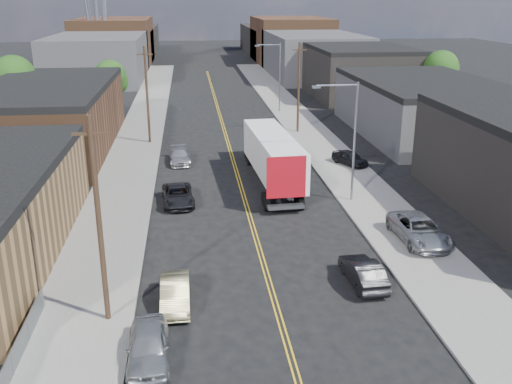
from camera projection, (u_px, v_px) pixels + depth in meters
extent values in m
plane|color=black|center=(219.00, 114.00, 75.22)|extent=(260.00, 260.00, 0.00)
cube|color=gold|center=(228.00, 141.00, 61.14)|extent=(0.32, 120.00, 0.01)
cube|color=slate|center=(138.00, 143.00, 60.06)|extent=(5.00, 140.00, 0.15)
cube|color=slate|center=(314.00, 138.00, 62.17)|extent=(5.00, 140.00, 0.15)
cube|color=#523421|center=(49.00, 119.00, 57.22)|extent=(12.00, 26.00, 6.00)
cube|color=black|center=(45.00, 86.00, 56.14)|extent=(12.00, 26.00, 0.60)
cube|color=navy|center=(479.00, 172.00, 38.19)|extent=(0.30, 20.00, 0.80)
cube|color=#333335|center=(423.00, 109.00, 63.63)|extent=(14.00, 24.00, 5.50)
cube|color=black|center=(426.00, 82.00, 62.63)|extent=(14.00, 24.00, 0.60)
cube|color=black|center=(357.00, 73.00, 87.79)|extent=(14.00, 22.00, 7.00)
cube|color=black|center=(359.00, 48.00, 86.54)|extent=(14.00, 22.00, 0.60)
cube|color=#333335|center=(99.00, 58.00, 104.54)|extent=(16.00, 30.00, 8.00)
cube|color=#333335|center=(313.00, 55.00, 108.99)|extent=(16.00, 30.00, 8.00)
cube|color=#523421|center=(115.00, 42.00, 127.68)|extent=(16.00, 26.00, 10.00)
cube|color=#523421|center=(290.00, 40.00, 132.13)|extent=(16.00, 26.00, 10.00)
cube|color=black|center=(124.00, 42.00, 146.94)|extent=(16.00, 40.00, 7.00)
cube|color=black|center=(277.00, 40.00, 151.39)|extent=(16.00, 40.00, 7.00)
cylinder|color=gray|center=(354.00, 144.00, 41.79)|extent=(0.18, 0.18, 9.00)
cylinder|color=gray|center=(337.00, 85.00, 40.22)|extent=(3.00, 0.12, 0.12)
cube|color=gray|center=(316.00, 87.00, 40.08)|extent=(0.60, 0.25, 0.18)
cylinder|color=gray|center=(280.00, 78.00, 74.64)|extent=(0.18, 0.18, 9.00)
cylinder|color=gray|center=(269.00, 45.00, 73.07)|extent=(3.00, 0.12, 0.12)
cube|color=gray|center=(257.00, 46.00, 72.93)|extent=(0.60, 0.25, 0.18)
cylinder|color=black|center=(99.00, 224.00, 25.75)|extent=(0.26, 0.26, 10.00)
cube|color=black|center=(91.00, 134.00, 24.37)|extent=(1.60, 0.12, 0.12)
cylinder|color=black|center=(147.00, 96.00, 58.60)|extent=(0.26, 0.26, 10.00)
cube|color=black|center=(145.00, 54.00, 57.23)|extent=(1.60, 0.12, 0.12)
cylinder|color=black|center=(299.00, 89.00, 63.24)|extent=(0.26, 0.26, 10.00)
cube|color=black|center=(299.00, 50.00, 61.86)|extent=(1.60, 0.12, 0.12)
cylinder|color=black|center=(18.00, 108.00, 67.13)|extent=(0.36, 0.36, 4.50)
sphere|color=#13330D|center=(14.00, 77.00, 65.95)|extent=(5.04, 5.04, 5.04)
sphere|color=#13330D|center=(21.00, 84.00, 66.59)|extent=(3.96, 3.96, 3.96)
sphere|color=#13330D|center=(9.00, 83.00, 65.72)|extent=(3.60, 3.60, 3.60)
cylinder|color=black|center=(112.00, 99.00, 74.93)|extent=(0.36, 0.36, 3.75)
sphere|color=#13330D|center=(110.00, 76.00, 73.95)|extent=(4.20, 4.20, 4.20)
sphere|color=#13330D|center=(116.00, 82.00, 74.54)|extent=(3.30, 3.30, 3.30)
sphere|color=#13330D|center=(106.00, 81.00, 73.69)|extent=(3.00, 3.00, 3.00)
cylinder|color=black|center=(438.00, 93.00, 77.86)|extent=(0.36, 0.36, 4.25)
sphere|color=#13330D|center=(441.00, 68.00, 76.75)|extent=(4.76, 4.76, 4.76)
sphere|color=#13330D|center=(444.00, 74.00, 77.38)|extent=(3.74, 3.74, 3.74)
sphere|color=#13330D|center=(438.00, 73.00, 76.51)|extent=(3.40, 3.40, 3.40)
cube|color=silver|center=(273.00, 153.00, 45.79)|extent=(3.46, 12.94, 2.99)
cube|color=maroon|center=(286.00, 177.00, 39.78)|extent=(2.80, 0.27, 3.01)
cube|color=gray|center=(286.00, 207.00, 40.49)|extent=(2.66, 0.74, 0.25)
cube|color=black|center=(261.00, 143.00, 53.57)|extent=(2.85, 3.55, 3.31)
cylinder|color=black|center=(283.00, 201.00, 41.82)|extent=(2.83, 1.21, 1.07)
cylinder|color=black|center=(261.00, 155.00, 53.93)|extent=(2.72, 1.21, 1.07)
imported|color=#96999A|center=(148.00, 346.00, 24.10)|extent=(1.89, 4.43, 1.49)
imported|color=#979063|center=(175.00, 293.00, 28.52)|extent=(1.48, 4.12, 1.35)
imported|color=black|center=(178.00, 195.00, 42.52)|extent=(2.61, 5.05, 1.36)
imported|color=#97999C|center=(180.00, 156.00, 52.95)|extent=(2.06, 4.59, 1.31)
imported|color=black|center=(363.00, 272.00, 30.66)|extent=(1.70, 4.36, 1.42)
imported|color=#939697|center=(419.00, 230.00, 35.64)|extent=(2.76, 5.66, 1.55)
imported|color=black|center=(350.00, 158.00, 51.87)|extent=(3.04, 4.13, 1.31)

